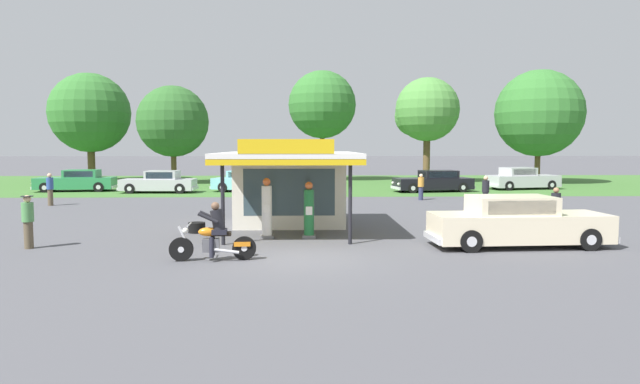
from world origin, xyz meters
TOP-DOWN VIEW (x-y plane):
  - ground_plane at (0.00, 0.00)m, footprint 300.00×300.00m
  - grass_verge_strip at (0.00, 30.00)m, footprint 120.00×24.00m
  - service_station_kiosk at (-0.39, 6.09)m, footprint 4.85×6.70m
  - gas_pump_nearside at (-1.09, 3.24)m, footprint 0.44×0.44m
  - gas_pump_offside at (0.31, 3.24)m, footprint 0.44×0.44m
  - motorcycle_with_rider at (-2.26, -0.36)m, footprint 2.31×0.70m
  - featured_classic_sedan at (6.64, 1.47)m, footprint 5.55×2.07m
  - parked_car_back_row_far_left at (-15.23, 22.68)m, footprint 5.35×2.35m
  - parked_car_back_row_right at (8.85, 21.63)m, footprint 5.52×2.68m
  - parked_car_back_row_left at (-3.31, 21.82)m, footprint 5.84×3.25m
  - parked_car_second_row_spare at (15.60, 23.57)m, footprint 5.34×2.86m
  - parked_car_back_row_centre_right at (-9.35, 21.38)m, footprint 4.98×1.98m
  - bystander_strolling_foreground at (8.93, 11.33)m, footprint 0.34×0.34m
  - bystander_admiring_sedan at (-12.90, 13.60)m, footprint 0.34×0.34m
  - bystander_leaning_by_kiosk at (6.77, 15.95)m, footprint 0.34×0.34m
  - bystander_chatting_near_pumps at (-8.09, 1.55)m, footprint 0.35×0.35m
  - bystander_standing_back_lot at (9.49, 5.08)m, footprint 0.34×0.34m
  - tree_oak_centre at (1.82, 33.70)m, footprint 5.92×5.92m
  - tree_oak_far_left at (-10.50, 30.41)m, footprint 5.78×5.78m
  - tree_oak_distant_spare at (19.38, 29.78)m, footprint 7.07×7.07m
  - tree_oak_far_right at (10.26, 31.25)m, footprint 5.31×5.31m
  - tree_oak_left at (-18.49, 33.83)m, footprint 6.85×6.85m
  - spare_tire_stack at (-3.66, 4.46)m, footprint 0.60×0.60m

SIDE VIEW (x-z plane):
  - ground_plane at x=0.00m, z-range 0.00..0.00m
  - grass_verge_strip at x=0.00m, z-range 0.00..0.01m
  - spare_tire_stack at x=-3.66m, z-range 0.00..0.36m
  - motorcycle_with_rider at x=-2.26m, z-range -0.14..1.44m
  - parked_car_back_row_left at x=-3.31m, z-range -0.05..1.37m
  - parked_car_back_row_centre_right at x=-9.35m, z-range -0.06..1.39m
  - parked_car_back_row_right at x=8.85m, z-range -0.05..1.38m
  - parked_car_back_row_far_left at x=-15.23m, z-range -0.05..1.40m
  - parked_car_second_row_spare at x=15.60m, z-range -0.07..1.48m
  - featured_classic_sedan at x=6.64m, z-range -0.05..1.50m
  - bystander_leaning_by_kiosk at x=6.77m, z-range 0.03..1.52m
  - bystander_standing_back_lot at x=9.49m, z-range 0.03..1.56m
  - bystander_strolling_foreground at x=8.93m, z-range 0.04..1.66m
  - bystander_chatting_near_pumps at x=-8.09m, z-range 0.05..1.66m
  - gas_pump_offside at x=0.31m, z-range -0.08..1.80m
  - bystander_admiring_sedan at x=-12.90m, z-range 0.05..1.71m
  - gas_pump_nearside at x=-1.09m, z-range -0.08..1.92m
  - service_station_kiosk at x=-0.39m, z-range 0.02..3.29m
  - tree_oak_far_left at x=-10.50m, z-range 1.07..9.01m
  - tree_oak_distant_spare at x=19.38m, z-range 0.99..10.25m
  - tree_oak_left at x=-18.49m, z-range 1.09..10.44m
  - tree_oak_far_right at x=10.26m, z-range 1.58..10.33m
  - tree_oak_centre at x=1.82m, z-range 1.77..11.41m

